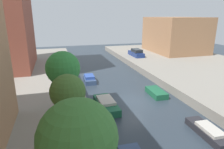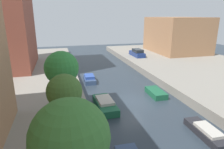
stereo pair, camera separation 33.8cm
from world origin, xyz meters
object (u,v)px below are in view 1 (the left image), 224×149
street_tree_3 (63,69)px  moored_boat_left_3 (106,104)px  street_tree_2 (68,93)px  moored_boat_right_1 (208,132)px  low_block_right (175,35)px  moored_boat_left_4 (89,79)px  parked_car (136,53)px  moored_boat_right_2 (156,93)px  street_tree_1 (78,139)px

street_tree_3 → moored_boat_left_3: 5.80m
street_tree_2 → moored_boat_right_1: bearing=-0.9°
low_block_right → moored_boat_right_1: 31.99m
low_block_right → street_tree_2: low_block_right is taller
moored_boat_left_4 → moored_boat_left_3: bearing=-88.6°
parked_car → moored_boat_left_4: 15.33m
moored_boat_left_3 → moored_boat_right_2: bearing=14.1°
street_tree_1 → moored_boat_left_4: bearing=79.5°
street_tree_2 → moored_boat_left_3: 8.66m
parked_car → moored_boat_left_4: (-11.26, -10.34, -1.19)m
street_tree_2 → parked_car: (14.96, 25.35, -2.97)m
moored_boat_left_3 → moored_boat_right_1: moored_boat_left_3 is taller
low_block_right → moored_boat_left_3: 30.35m
low_block_right → parked_car: (-10.14, -2.45, -3.11)m
parked_car → moored_boat_left_3: size_ratio=1.06×
parked_car → moored_boat_right_2: 17.91m
street_tree_1 → street_tree_3: size_ratio=1.04×
street_tree_2 → parked_car: size_ratio=1.00×
street_tree_2 → moored_boat_left_4: bearing=76.1°
moored_boat_left_3 → moored_boat_right_1: bearing=-46.7°
parked_car → moored_boat_left_4: parked_car is taller
low_block_right → street_tree_1: low_block_right is taller
moored_boat_right_2 → moored_boat_left_3: bearing=-165.9°
parked_car → street_tree_3: bearing=-127.1°
low_block_right → street_tree_3: size_ratio=2.48×
moored_boat_left_3 → moored_boat_left_4: moored_boat_left_4 is taller
parked_car → moored_boat_left_4: bearing=-137.4°
street_tree_3 → moored_boat_right_1: 12.45m
moored_boat_left_3 → moored_boat_right_1: 9.18m
moored_boat_left_3 → street_tree_3: bearing=-166.4°
moored_boat_right_2 → street_tree_1: bearing=-128.2°
low_block_right → moored_boat_left_3: bearing=-134.9°
low_block_right → moored_boat_left_4: bearing=-149.1°
low_block_right → moored_boat_left_4: low_block_right is taller
low_block_right → street_tree_1: 41.26m
low_block_right → moored_boat_right_1: (-14.90, -27.97, -4.37)m
street_tree_2 → moored_boat_left_3: street_tree_2 is taller
street_tree_1 → street_tree_3: 10.51m
low_block_right → street_tree_1: bearing=-127.5°
street_tree_3 → moored_boat_left_3: street_tree_3 is taller
parked_car → moored_boat_left_3: bearing=-120.4°
parked_car → moored_boat_right_1: 25.98m
street_tree_2 → street_tree_3: 5.57m
parked_car → moored_boat_left_3: (-11.05, -18.84, -1.18)m
street_tree_3 → moored_boat_left_4: street_tree_3 is taller
low_block_right → parked_car: size_ratio=2.69×
moored_boat_right_1 → moored_boat_right_2: 8.28m
street_tree_1 → moored_boat_left_4: 20.77m
street_tree_1 → moored_boat_left_3: 12.88m
moored_boat_right_1 → moored_boat_right_2: moored_boat_right_1 is taller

